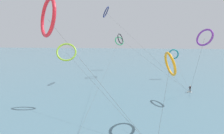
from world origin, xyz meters
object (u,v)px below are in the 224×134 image
object	(u,v)px
kite_charcoal	(120,39)
kite_navy	(106,12)
kite_violet	(205,37)
kite_amber	(170,64)
kite_teal	(174,54)
kite_emerald	(119,41)
surfer_ivory	(190,89)
kite_crimson	(48,18)
kite_lime	(67,52)

from	to	relation	value
kite_charcoal	kite_navy	xyz separation A→B (m)	(-4.19, -6.05, 8.12)
kite_navy	kite_violet	bearing A→B (deg)	57.98
kite_amber	kite_teal	bearing A→B (deg)	-22.12
kite_teal	kite_emerald	xyz separation A→B (m)	(-19.27, 13.77, 4.13)
surfer_ivory	kite_crimson	bearing A→B (deg)	-130.60
kite_amber	kite_navy	xyz separation A→B (m)	(-13.47, 25.25, 11.84)
kite_lime	kite_navy	distance (m)	23.05
surfer_ivory	kite_teal	xyz separation A→B (m)	(-0.57, 14.29, 7.54)
kite_amber	kite_violet	distance (m)	15.76
surfer_ivory	kite_lime	xyz separation A→B (m)	(-28.10, -9.89, 10.09)
kite_teal	kite_emerald	world-z (taller)	kite_emerald
kite_amber	kite_emerald	bearing A→B (deg)	8.00
surfer_ivory	kite_amber	size ratio (longest dim) A/B	0.15
kite_charcoal	kite_emerald	xyz separation A→B (m)	(-1.11, 12.13, -0.97)
kite_violet	kite_navy	bearing A→B (deg)	-147.13
kite_charcoal	kite_teal	bearing A→B (deg)	-73.78
kite_crimson	kite_emerald	distance (m)	48.66
kite_amber	kite_navy	distance (m)	30.97
kite_violet	kite_charcoal	bearing A→B (deg)	-162.60
kite_charcoal	kite_crimson	bearing A→B (deg)	-170.16
kite_emerald	surfer_ivory	bearing A→B (deg)	-86.64
kite_lime	kite_violet	distance (m)	29.34
kite_lime	kite_amber	bearing A→B (deg)	-32.22
surfer_ivory	kite_teal	world-z (taller)	kite_teal
surfer_ivory	kite_navy	world-z (taller)	kite_navy
kite_charcoal	surfer_ivory	bearing A→B (deg)	-109.00
kite_emerald	kite_crimson	bearing A→B (deg)	-129.30
kite_violet	kite_navy	size ratio (longest dim) A/B	0.65
kite_crimson	kite_emerald	xyz separation A→B (m)	(6.25, 48.12, -3.70)
kite_charcoal	kite_amber	distance (m)	32.86
kite_lime	kite_amber	world-z (taller)	kite_lime
kite_amber	kite_emerald	distance (m)	44.74
kite_crimson	kite_emerald	world-z (taller)	kite_crimson
kite_crimson	kite_navy	size ratio (longest dim) A/B	0.78
kite_teal	kite_emerald	distance (m)	24.04
surfer_ivory	kite_emerald	bearing A→B (deg)	137.09
kite_emerald	kite_teal	bearing A→B (deg)	-67.45
surfer_ivory	kite_lime	bearing A→B (deg)	-148.79
kite_teal	kite_crimson	bearing A→B (deg)	-130.20
kite_charcoal	kite_crimson	size ratio (longest dim) A/B	1.07
kite_violet	kite_emerald	bearing A→B (deg)	-174.30
kite_teal	kite_violet	size ratio (longest dim) A/B	0.95
kite_emerald	kite_navy	xyz separation A→B (m)	(-3.08, -18.18, 9.09)
kite_charcoal	kite_amber	xyz separation A→B (m)	(9.28, -31.30, -3.71)
surfer_ivory	kite_charcoal	size ratio (longest dim) A/B	0.08
surfer_ivory	kite_charcoal	distance (m)	27.64
kite_violet	kite_navy	world-z (taller)	kite_navy
kite_teal	kite_emerald	size ratio (longest dim) A/B	0.29
kite_teal	kite_lime	bearing A→B (deg)	-142.31
kite_crimson	kite_emerald	bearing A→B (deg)	127.06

